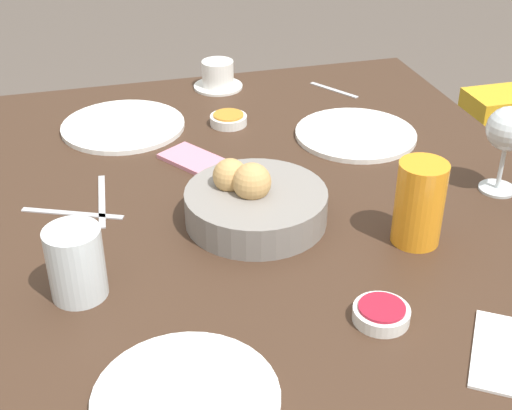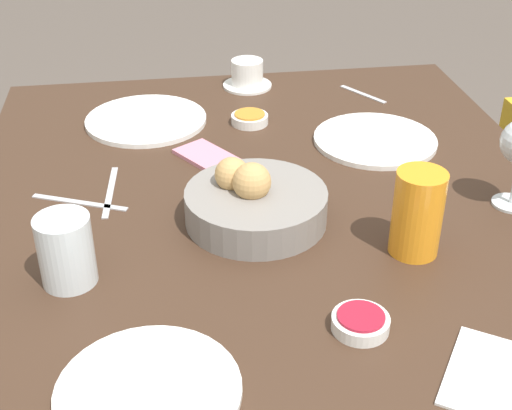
{
  "view_description": "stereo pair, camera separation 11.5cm",
  "coord_description": "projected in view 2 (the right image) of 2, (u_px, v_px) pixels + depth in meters",
  "views": [
    {
      "loc": [
        0.98,
        -0.29,
        1.36
      ],
      "look_at": [
        0.03,
        -0.04,
        0.76
      ],
      "focal_mm": 50.0,
      "sensor_mm": 36.0,
      "label": 1
    },
    {
      "loc": [
        1.0,
        -0.18,
        1.36
      ],
      "look_at": [
        0.03,
        -0.04,
        0.76
      ],
      "focal_mm": 50.0,
      "sensor_mm": 36.0,
      "label": 2
    }
  ],
  "objects": [
    {
      "name": "bread_basket",
      "position": [
        254.0,
        203.0,
        1.15
      ],
      "size": [
        0.23,
        0.23,
        0.1
      ],
      "color": "gray",
      "rests_on": "dining_table"
    },
    {
      "name": "spoon_coffee",
      "position": [
        363.0,
        94.0,
        1.62
      ],
      "size": [
        0.12,
        0.08,
        0.0
      ],
      "color": "#B7B7BC",
      "rests_on": "dining_table"
    },
    {
      "name": "plate_near_left",
      "position": [
        146.0,
        120.0,
        1.49
      ],
      "size": [
        0.25,
        0.25,
        0.01
      ],
      "color": "white",
      "rests_on": "dining_table"
    },
    {
      "name": "napkin",
      "position": [
        510.0,
        382.0,
        0.85
      ],
      "size": [
        0.2,
        0.2,
        0.0
      ],
      "color": "white",
      "rests_on": "dining_table"
    },
    {
      "name": "fork_silver",
      "position": [
        80.0,
        202.0,
        1.21
      ],
      "size": [
        0.08,
        0.16,
        0.0
      ],
      "color": "#B7B7BC",
      "rests_on": "dining_table"
    },
    {
      "name": "jam_bowl_honey",
      "position": [
        250.0,
        119.0,
        1.48
      ],
      "size": [
        0.08,
        0.08,
        0.02
      ],
      "color": "white",
      "rests_on": "dining_table"
    },
    {
      "name": "juice_glass",
      "position": [
        417.0,
        213.0,
        1.06
      ],
      "size": [
        0.08,
        0.08,
        0.14
      ],
      "color": "orange",
      "rests_on": "dining_table"
    },
    {
      "name": "water_tumbler",
      "position": [
        66.0,
        250.0,
        1.0
      ],
      "size": [
        0.08,
        0.08,
        0.11
      ],
      "color": "silver",
      "rests_on": "dining_table"
    },
    {
      "name": "jam_bowl_berry",
      "position": [
        360.0,
        322.0,
        0.93
      ],
      "size": [
        0.08,
        0.08,
        0.02
      ],
      "color": "white",
      "rests_on": "dining_table"
    },
    {
      "name": "knife_silver",
      "position": [
        110.0,
        192.0,
        1.24
      ],
      "size": [
        0.18,
        0.02,
        0.0
      ],
      "color": "#B7B7BC",
      "rests_on": "dining_table"
    },
    {
      "name": "coffee_cup",
      "position": [
        247.0,
        75.0,
        1.65
      ],
      "size": [
        0.11,
        0.11,
        0.06
      ],
      "color": "white",
      "rests_on": "dining_table"
    },
    {
      "name": "plate_far_center",
      "position": [
        375.0,
        140.0,
        1.41
      ],
      "size": [
        0.24,
        0.24,
        0.01
      ],
      "color": "white",
      "rests_on": "dining_table"
    },
    {
      "name": "plate_near_right",
      "position": [
        148.0,
        391.0,
        0.84
      ],
      "size": [
        0.22,
        0.22,
        0.01
      ],
      "color": "white",
      "rests_on": "dining_table"
    },
    {
      "name": "dining_table",
      "position": [
        274.0,
        253.0,
        1.24
      ],
      "size": [
        1.26,
        1.04,
        0.73
      ],
      "color": "#3D281C",
      "rests_on": "ground_plane"
    },
    {
      "name": "cell_phone",
      "position": [
        211.0,
        159.0,
        1.34
      ],
      "size": [
        0.17,
        0.14,
        0.01
      ],
      "color": "pink",
      "rests_on": "dining_table"
    }
  ]
}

